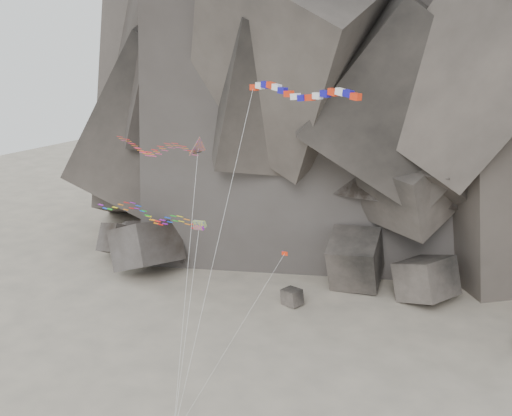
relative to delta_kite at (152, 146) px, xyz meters
The scene contains 5 objects.
boulder_field 42.58m from the delta_kite, 106.82° to the left, with size 70.78×20.56×9.91m.
delta_kite is the anchor object (origin of this frame).
banner_kite 14.83m from the delta_kite, ahead, with size 14.56×10.30×31.41m.
parafoil_kite 6.72m from the delta_kite, behind, with size 14.42×6.15×19.54m.
pennant_kite 16.41m from the delta_kite, ahead, with size 7.51×7.78×16.77m.
Camera 1 is at (31.19, -44.83, 37.25)m, focal length 45.00 mm.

